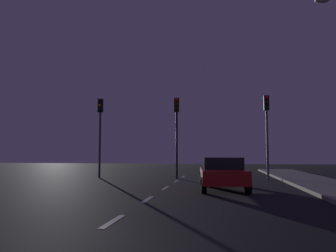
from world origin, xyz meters
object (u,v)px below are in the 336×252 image
object	(u,v)px
traffic_signal_left	(100,122)
traffic_signal_right	(267,121)
traffic_signal_center	(177,122)
car_stopped_ahead	(222,173)

from	to	relation	value
traffic_signal_left	traffic_signal_right	world-z (taller)	traffic_signal_left
traffic_signal_center	car_stopped_ahead	bearing A→B (deg)	-64.39
traffic_signal_left	car_stopped_ahead	bearing A→B (deg)	-36.36
traffic_signal_right	traffic_signal_center	bearing A→B (deg)	-180.00
traffic_signal_center	traffic_signal_right	world-z (taller)	traffic_signal_right
traffic_signal_left	traffic_signal_right	distance (m)	10.76
traffic_signal_right	traffic_signal_left	bearing A→B (deg)	180.00
traffic_signal_left	traffic_signal_center	xyz separation A→B (m)	(5.15, -0.00, -0.05)
traffic_signal_left	car_stopped_ahead	size ratio (longest dim) A/B	1.12
traffic_signal_center	traffic_signal_right	size ratio (longest dim) A/B	1.00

